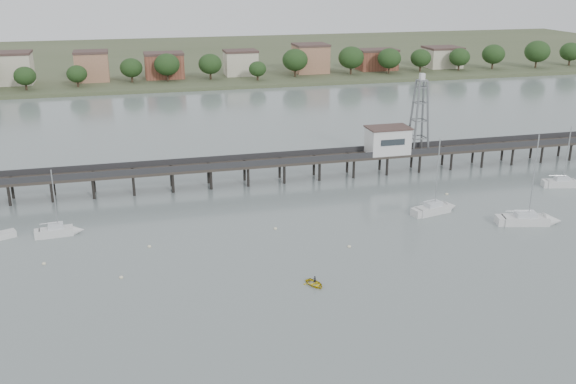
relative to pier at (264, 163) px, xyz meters
The scene contains 13 objects.
ground_plane 60.12m from the pier, 90.00° to the right, with size 500.00×500.00×0.00m, color slate.
pier is the anchor object (origin of this frame).
pier_building 25.16m from the pier, ahead, with size 8.40×5.40×5.30m.
lattice_tower 32.34m from the pier, ahead, with size 3.20×3.20×15.50m.
sailboat_b 39.79m from the pier, 153.40° to the right, with size 6.70×2.51×11.00m.
sailboat_e 56.86m from the pier, 17.19° to the right, with size 7.58×3.72×12.14m.
sailboat_d 49.07m from the pier, 40.27° to the right, with size 9.88×4.92×15.57m.
sailboat_c 33.98m from the pier, 42.70° to the right, with size 8.51×4.28×13.51m.
white_tender 47.68m from the pier, 159.21° to the right, with size 4.42×3.09×1.59m.
yellow_dinghy 43.41m from the pier, 93.73° to the right, with size 2.15×0.62×3.02m, color gold.
dinghy_occupant 43.41m from the pier, 93.73° to the right, with size 0.38×1.05×0.25m, color black.
mooring_buoys 27.93m from the pier, 91.19° to the right, with size 88.24×20.14×0.39m.
far_shore 179.60m from the pier, 89.89° to the left, with size 500.00×170.00×10.40m.
Camera 1 is at (-24.46, -54.00, 38.46)m, focal length 40.00 mm.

